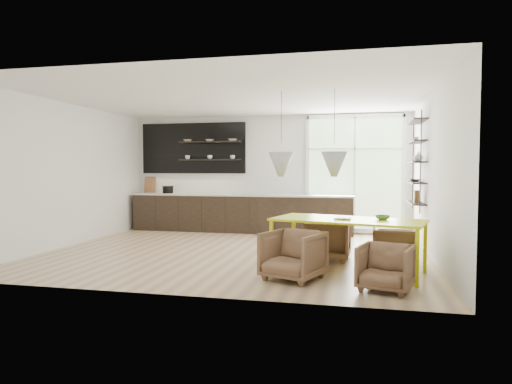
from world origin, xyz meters
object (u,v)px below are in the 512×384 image
armchair_back_left (328,240)px  wire_stool (282,250)px  dining_table (348,223)px  armchair_front_left (293,255)px  armchair_back_right (393,246)px  armchair_front_right (385,268)px

armchair_back_left → wire_stool: bearing=47.8°
dining_table → armchair_front_left: 1.07m
armchair_back_right → wire_stool: 1.86m
armchair_back_right → armchair_front_right: (-0.22, -1.73, -0.01)m
armchair_front_right → armchair_back_left: bearing=130.8°
armchair_front_right → wire_stool: 1.94m
armchair_back_left → armchair_front_left: 1.60m
dining_table → wire_stool: (-1.05, 0.20, -0.49)m
dining_table → armchair_front_right: (0.51, -0.96, -0.46)m
armchair_front_left → wire_stool: armchair_front_left is taller
armchair_front_left → wire_stool: (-0.31, 0.86, -0.08)m
armchair_front_right → armchair_back_right: bearing=99.0°
armchair_back_left → armchair_back_right: (1.07, -0.14, -0.03)m
armchair_front_left → wire_stool: size_ratio=1.84×
armchair_front_left → armchair_front_right: size_ratio=1.16×
armchair_back_left → armchair_front_right: armchair_back_left is taller
dining_table → armchair_back_left: (-0.35, 0.90, -0.42)m
wire_stool → armchair_front_right: bearing=-36.8°
armchair_back_right → armchair_front_right: armchair_back_right is taller
dining_table → wire_stool: 1.17m
dining_table → wire_stool: size_ratio=5.76×
armchair_back_right → armchair_front_left: 2.04m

